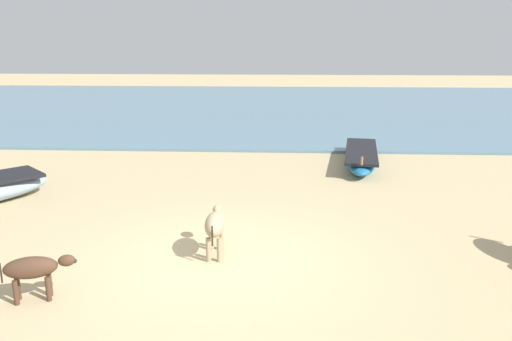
# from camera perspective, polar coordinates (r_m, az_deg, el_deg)

# --- Properties ---
(ground) EXTENTS (80.00, 80.00, 0.00)m
(ground) POSITION_cam_1_polar(r_m,az_deg,el_deg) (8.15, -3.96, -10.14)
(ground) COLOR tan
(sea_water) EXTENTS (60.00, 20.00, 0.08)m
(sea_water) POSITION_cam_1_polar(r_m,az_deg,el_deg) (25.42, 0.85, 7.02)
(sea_water) COLOR slate
(sea_water) RESTS_ON ground
(fishing_boat_0) EXTENTS (1.36, 3.79, 0.61)m
(fishing_boat_0) POSITION_cam_1_polar(r_m,az_deg,el_deg) (14.33, 11.52, 1.51)
(fishing_boat_0) COLOR #1E669E
(fishing_boat_0) RESTS_ON ground
(calf_near_dun) EXTENTS (0.34, 1.08, 0.70)m
(calf_near_dun) POSITION_cam_1_polar(r_m,az_deg,el_deg) (8.26, -4.56, -6.03)
(calf_near_dun) COLOR tan
(calf_near_dun) RESTS_ON ground
(calf_far_dark) EXTENTS (0.93, 0.47, 0.62)m
(calf_far_dark) POSITION_cam_1_polar(r_m,az_deg,el_deg) (7.50, -23.34, -9.96)
(calf_far_dark) COLOR #4C3323
(calf_far_dark) RESTS_ON ground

